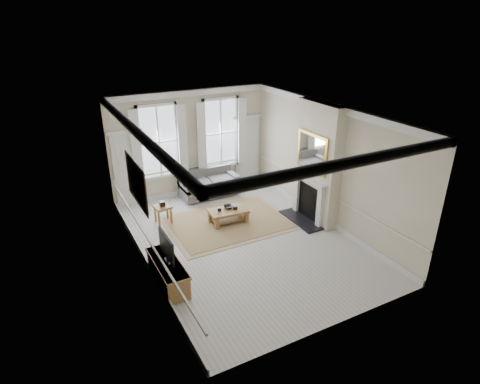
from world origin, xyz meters
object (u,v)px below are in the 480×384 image
sofa (208,185)px  tv_stand (168,272)px  side_table (163,209)px  coffee_table (228,212)px

sofa → tv_stand: bearing=-124.4°
side_table → sofa: bearing=31.4°
side_table → coffee_table: size_ratio=0.47×
tv_stand → sofa: bearing=55.6°
sofa → coffee_table: (-0.27, -2.02, -0.03)m
coffee_table → sofa: bearing=86.9°
sofa → side_table: (-1.92, -1.17, 0.07)m
tv_stand → coffee_table: bearing=38.3°
sofa → tv_stand: size_ratio=1.21×
side_table → tv_stand: 2.88m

